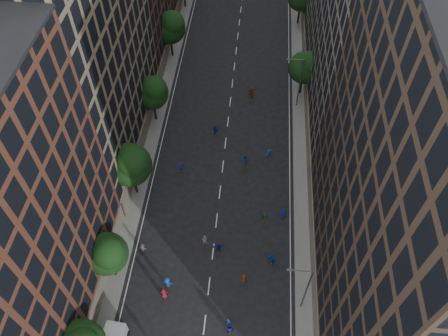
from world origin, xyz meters
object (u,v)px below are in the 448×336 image
streetlamp_near (305,288)px  skater_2 (229,328)px  streetlamp_far (299,80)px  skater_1 (228,322)px

streetlamp_near → skater_2: size_ratio=4.99×
streetlamp_near → streetlamp_far: bearing=90.0°
skater_1 → skater_2: size_ratio=0.83×
streetlamp_near → skater_1: streetlamp_near is taller
streetlamp_far → skater_1: size_ratio=6.04×
streetlamp_far → skater_1: (-7.81, -35.76, -4.42)m
streetlamp_near → skater_1: size_ratio=6.04×
streetlamp_near → skater_2: streetlamp_near is taller
streetlamp_far → skater_2: size_ratio=4.99×
streetlamp_near → skater_1: (-7.81, -2.76, -4.42)m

